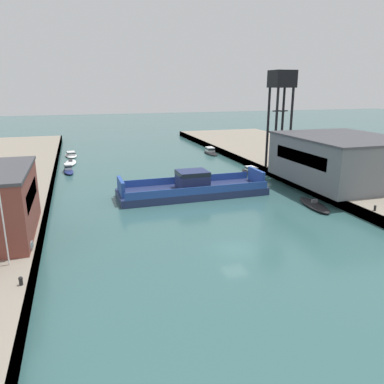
{
  "coord_description": "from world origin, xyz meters",
  "views": [
    {
      "loc": [
        -14.52,
        -32.29,
        15.94
      ],
      "look_at": [
        0.0,
        14.95,
        2.0
      ],
      "focal_mm": 35.19,
      "sensor_mm": 36.0,
      "label": 1
    }
  ],
  "objects_px": {
    "flagpole": "(3,217)",
    "parked_car_by_building": "(6,246)",
    "moored_boat_mid_left": "(314,205)",
    "moored_boat_far_right": "(71,155)",
    "crane_tower": "(281,90)",
    "moored_boat_near_left": "(71,163)",
    "moored_boat_mid_right": "(252,172)",
    "moored_boat_near_right": "(210,151)",
    "chain_ferry": "(192,188)",
    "moored_boat_far_left": "(68,169)",
    "warehouse_shed": "(342,159)"
  },
  "relations": [
    {
      "from": "moored_boat_far_left",
      "to": "moored_boat_mid_right",
      "type": "bearing_deg",
      "value": -19.33
    },
    {
      "from": "moored_boat_far_left",
      "to": "flagpole",
      "type": "relative_size",
      "value": 0.75
    },
    {
      "from": "moored_boat_near_right",
      "to": "crane_tower",
      "type": "height_order",
      "value": "crane_tower"
    },
    {
      "from": "moored_boat_far_left",
      "to": "warehouse_shed",
      "type": "distance_m",
      "value": 48.95
    },
    {
      "from": "moored_boat_mid_right",
      "to": "parked_car_by_building",
      "type": "xyz_separation_m",
      "value": [
        -37.91,
        -27.72,
        1.58
      ]
    },
    {
      "from": "warehouse_shed",
      "to": "flagpole",
      "type": "relative_size",
      "value": 2.35
    },
    {
      "from": "moored_boat_far_left",
      "to": "warehouse_shed",
      "type": "relative_size",
      "value": 0.32
    },
    {
      "from": "moored_boat_mid_left",
      "to": "moored_boat_far_right",
      "type": "relative_size",
      "value": 1.02
    },
    {
      "from": "flagpole",
      "to": "parked_car_by_building",
      "type": "height_order",
      "value": "flagpole"
    },
    {
      "from": "chain_ferry",
      "to": "parked_car_by_building",
      "type": "distance_m",
      "value": 28.83
    },
    {
      "from": "chain_ferry",
      "to": "moored_boat_far_left",
      "type": "relative_size",
      "value": 3.64
    },
    {
      "from": "chain_ferry",
      "to": "warehouse_shed",
      "type": "xyz_separation_m",
      "value": [
        23.52,
        -3.48,
        3.8
      ]
    },
    {
      "from": "chain_ferry",
      "to": "moored_boat_near_right",
      "type": "distance_m",
      "value": 36.85
    },
    {
      "from": "moored_boat_near_left",
      "to": "moored_boat_mid_left",
      "type": "bearing_deg",
      "value": -51.98
    },
    {
      "from": "moored_boat_mid_left",
      "to": "moored_boat_far_left",
      "type": "xyz_separation_m",
      "value": [
        -32.39,
        32.17,
        0.31
      ]
    },
    {
      "from": "flagpole",
      "to": "moored_boat_mid_right",
      "type": "bearing_deg",
      "value": 39.06
    },
    {
      "from": "moored_boat_far_left",
      "to": "moored_boat_far_right",
      "type": "relative_size",
      "value": 0.82
    },
    {
      "from": "moored_boat_near_left",
      "to": "moored_boat_far_left",
      "type": "distance_m",
      "value": 8.77
    },
    {
      "from": "moored_boat_near_right",
      "to": "moored_boat_far_right",
      "type": "relative_size",
      "value": 1.03
    },
    {
      "from": "flagpole",
      "to": "warehouse_shed",
      "type": "bearing_deg",
      "value": 19.78
    },
    {
      "from": "moored_boat_near_left",
      "to": "crane_tower",
      "type": "xyz_separation_m",
      "value": [
        36.82,
        -21.96,
        15.11
      ]
    },
    {
      "from": "chain_ferry",
      "to": "moored_boat_mid_right",
      "type": "height_order",
      "value": "chain_ferry"
    },
    {
      "from": "moored_boat_near_left",
      "to": "moored_boat_far_left",
      "type": "xyz_separation_m",
      "value": [
        -0.4,
        -8.75,
        0.36
      ]
    },
    {
      "from": "chain_ferry",
      "to": "parked_car_by_building",
      "type": "xyz_separation_m",
      "value": [
        -22.96,
        -17.4,
        0.94
      ]
    },
    {
      "from": "moored_boat_near_right",
      "to": "moored_boat_far_left",
      "type": "relative_size",
      "value": 1.26
    },
    {
      "from": "moored_boat_near_left",
      "to": "moored_boat_near_right",
      "type": "relative_size",
      "value": 0.94
    },
    {
      "from": "moored_boat_mid_left",
      "to": "flagpole",
      "type": "relative_size",
      "value": 0.94
    },
    {
      "from": "moored_boat_mid_left",
      "to": "crane_tower",
      "type": "relative_size",
      "value": 0.44
    },
    {
      "from": "moored_boat_far_right",
      "to": "flagpole",
      "type": "relative_size",
      "value": 0.91
    },
    {
      "from": "moored_boat_mid_left",
      "to": "flagpole",
      "type": "bearing_deg",
      "value": -165.14
    },
    {
      "from": "warehouse_shed",
      "to": "crane_tower",
      "type": "relative_size",
      "value": 1.12
    },
    {
      "from": "warehouse_shed",
      "to": "parked_car_by_building",
      "type": "bearing_deg",
      "value": -163.32
    },
    {
      "from": "flagpole",
      "to": "parked_car_by_building",
      "type": "bearing_deg",
      "value": 102.27
    },
    {
      "from": "moored_boat_mid_left",
      "to": "parked_car_by_building",
      "type": "bearing_deg",
      "value": -169.14
    },
    {
      "from": "moored_boat_near_left",
      "to": "warehouse_shed",
      "type": "bearing_deg",
      "value": -39.63
    },
    {
      "from": "moored_boat_mid_left",
      "to": "moored_boat_mid_right",
      "type": "distance_m",
      "value": 20.59
    },
    {
      "from": "moored_boat_mid_left",
      "to": "chain_ferry",
      "type": "bearing_deg",
      "value": 144.33
    },
    {
      "from": "flagpole",
      "to": "parked_car_by_building",
      "type": "relative_size",
      "value": 1.86
    },
    {
      "from": "crane_tower",
      "to": "parked_car_by_building",
      "type": "distance_m",
      "value": 51.26
    },
    {
      "from": "chain_ferry",
      "to": "moored_boat_far_left",
      "type": "distance_m",
      "value": 28.43
    },
    {
      "from": "chain_ferry",
      "to": "moored_boat_far_right",
      "type": "bearing_deg",
      "value": 114.0
    },
    {
      "from": "parked_car_by_building",
      "to": "warehouse_shed",
      "type": "bearing_deg",
      "value": 16.68
    },
    {
      "from": "flagpole",
      "to": "crane_tower",
      "type": "bearing_deg",
      "value": 34.65
    },
    {
      "from": "crane_tower",
      "to": "moored_boat_near_right",
      "type": "bearing_deg",
      "value": 99.37
    },
    {
      "from": "chain_ferry",
      "to": "warehouse_shed",
      "type": "distance_m",
      "value": 24.08
    },
    {
      "from": "moored_boat_far_right",
      "to": "flagpole",
      "type": "distance_m",
      "value": 60.09
    },
    {
      "from": "warehouse_shed",
      "to": "crane_tower",
      "type": "distance_m",
      "value": 16.62
    },
    {
      "from": "warehouse_shed",
      "to": "crane_tower",
      "type": "bearing_deg",
      "value": 109.9
    },
    {
      "from": "moored_boat_mid_left",
      "to": "moored_boat_far_right",
      "type": "height_order",
      "value": "moored_boat_far_right"
    },
    {
      "from": "moored_boat_far_right",
      "to": "chain_ferry",
      "type": "bearing_deg",
      "value": -66.0
    }
  ]
}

